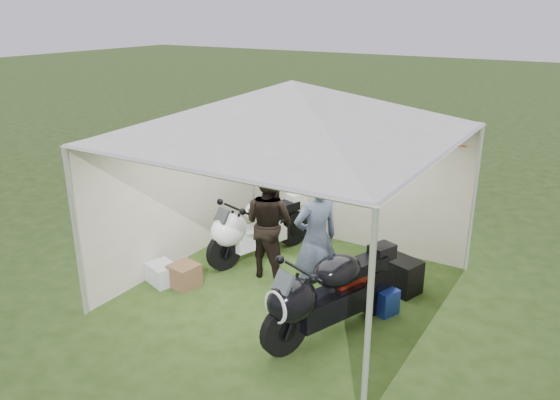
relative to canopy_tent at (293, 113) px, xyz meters
The scene contains 10 objects.
ground 2.58m from the canopy_tent, 89.22° to the right, with size 80.00×80.00×0.00m, color #284113.
canopy_tent is the anchor object (origin of this frame).
motorcycle_white 2.33m from the canopy_tent, 150.66° to the left, with size 0.88×2.00×1.01m.
motorcycle_black 2.34m from the canopy_tent, 39.98° to the right, with size 1.05×2.08×1.07m.
paddock_stand 2.74m from the canopy_tent, ahead, with size 0.46×0.29×0.35m, color blue.
person_dark_jacket 1.82m from the canopy_tent, 157.48° to the left, with size 0.82×0.64×1.70m, color black.
person_blue_jacket 1.71m from the canopy_tent, 11.81° to the right, with size 0.67×0.44×1.84m, color slate.
equipment_box 2.82m from the canopy_tent, 29.29° to the left, with size 0.49×0.39×0.49m, color black.
crate_0 3.10m from the canopy_tent, 154.14° to the right, with size 0.45×0.35×0.30m, color silver.
crate_1 2.87m from the canopy_tent, 151.76° to the right, with size 0.38×0.38×0.34m, color brown.
Camera 1 is at (3.57, -6.07, 3.88)m, focal length 35.00 mm.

